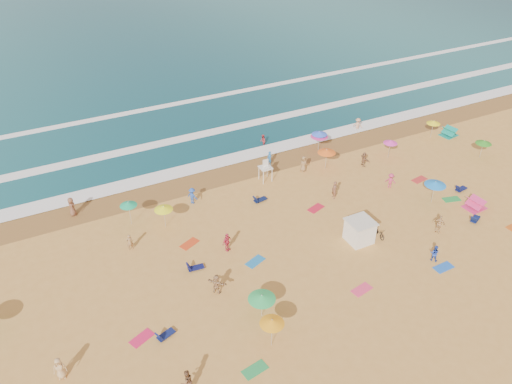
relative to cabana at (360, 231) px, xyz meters
name	(u,v)px	position (x,y,z in m)	size (l,w,h in m)	color
ground	(310,232)	(-3.13, 2.85, -1.00)	(220.00, 220.00, 0.00)	gold
ocean	(102,14)	(-3.13, 86.85, -1.00)	(220.00, 140.00, 0.18)	#0C4756
wet_sand	(249,168)	(-3.13, 15.35, -0.99)	(220.00, 220.00, 0.00)	olive
surf_foam	(217,134)	(-3.13, 24.17, -0.90)	(200.00, 18.70, 0.05)	white
cabana	(360,231)	(0.00, 0.00, 0.00)	(2.00, 2.00, 2.00)	white
cabana_roof	(361,222)	(0.00, 0.00, 1.06)	(2.20, 2.20, 0.12)	silver
bicycle	(378,232)	(1.90, -0.30, -0.56)	(0.58, 1.67, 0.88)	black
lifeguard_stand	(265,172)	(-2.70, 12.36, 0.05)	(1.20, 1.20, 2.10)	white
beach_umbrellas	(321,193)	(-0.64, 5.16, 1.05)	(59.88, 28.46, 0.82)	green
loungers	(383,232)	(2.58, -0.20, -0.83)	(51.39, 22.82, 0.34)	#101A54
towels	(344,251)	(-1.90, -0.57, -0.98)	(35.64, 15.32, 0.03)	#E01C52
popup_tents	(461,162)	(17.35, 5.18, -0.40)	(11.04, 14.15, 1.20)	#E23276
beachgoers	(278,206)	(-4.38, 6.74, -0.18)	(39.25, 27.39, 2.14)	#276DB7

